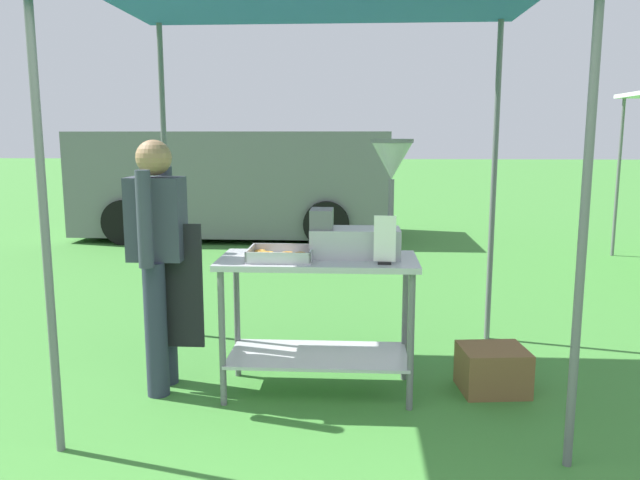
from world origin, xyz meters
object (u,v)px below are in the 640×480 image
at_px(menu_sign, 385,243).
at_px(supply_crate, 493,369).
at_px(donut_tray, 280,256).
at_px(donut_cart, 318,296).
at_px(van_grey, 236,182).
at_px(donut_fryer, 364,214).
at_px(vendor, 159,253).

height_order(menu_sign, supply_crate, menu_sign).
bearing_deg(donut_tray, donut_cart, 15.56).
height_order(donut_cart, donut_tray, donut_tray).
bearing_deg(van_grey, donut_cart, -74.50).
xyz_separation_m(donut_fryer, van_grey, (-2.03, 6.23, -0.28)).
height_order(donut_cart, donut_fryer, donut_fryer).
bearing_deg(supply_crate, donut_tray, -174.04).
bearing_deg(van_grey, supply_crate, -65.21).
relative_size(vendor, supply_crate, 3.58).
relative_size(menu_sign, van_grey, 0.06).
bearing_deg(donut_cart, donut_fryer, 10.98).
distance_m(donut_tray, van_grey, 6.52).
bearing_deg(supply_crate, donut_cart, -176.07).
relative_size(donut_fryer, vendor, 0.46).
xyz_separation_m(donut_tray, van_grey, (-1.51, 6.35, -0.03)).
height_order(supply_crate, van_grey, van_grey).
height_order(donut_fryer, supply_crate, donut_fryer).
height_order(donut_cart, vendor, vendor).
bearing_deg(supply_crate, vendor, -177.60).
xyz_separation_m(donut_cart, vendor, (-1.01, -0.01, 0.27)).
height_order(donut_tray, menu_sign, menu_sign).
distance_m(donut_cart, vendor, 1.04).
relative_size(donut_fryer, menu_sign, 2.52).
xyz_separation_m(donut_cart, donut_tray, (-0.23, -0.06, 0.27)).
relative_size(donut_tray, menu_sign, 1.37).
bearing_deg(donut_tray, van_grey, 103.39).
bearing_deg(donut_fryer, van_grey, 108.04).
height_order(donut_tray, vendor, vendor).
distance_m(donut_tray, supply_crate, 1.56).
bearing_deg(donut_fryer, supply_crate, 1.49).
bearing_deg(donut_cart, vendor, -179.32).
bearing_deg(menu_sign, donut_tray, 170.35).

